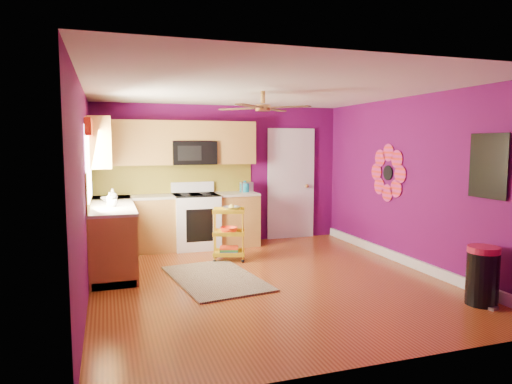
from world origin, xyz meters
name	(u,v)px	position (x,y,z in m)	size (l,w,h in m)	color
ground	(268,280)	(0.00, 0.00, 0.00)	(5.00, 5.00, 0.00)	maroon
room_envelope	(270,157)	(0.03, 0.00, 1.63)	(4.54, 5.04, 2.52)	#5D0A52
lower_cabinets	(151,229)	(-1.35, 1.82, 0.43)	(2.81, 2.31, 0.94)	olive
electric_range	(196,220)	(-0.55, 2.17, 0.48)	(0.76, 0.66, 1.13)	white
upper_cabinetry	(153,144)	(-1.24, 2.17, 1.80)	(2.80, 2.30, 1.26)	olive
left_window	(89,149)	(-2.22, 1.05, 1.74)	(0.08, 1.35, 1.08)	white
panel_door	(291,185)	(1.35, 2.47, 1.02)	(0.95, 0.11, 2.15)	white
right_wall_art	(428,170)	(2.23, -0.34, 1.44)	(0.04, 2.74, 1.04)	black
ceiling_fan	(263,107)	(0.00, 0.20, 2.29)	(1.01, 1.01, 0.26)	#BF8C3F
shag_rug	(215,278)	(-0.66, 0.24, 0.01)	(1.03, 1.68, 0.02)	black
rolling_cart	(229,232)	(-0.22, 1.15, 0.45)	(0.57, 0.48, 0.88)	yellow
trash_can	(483,276)	(1.98, -1.64, 0.33)	(0.44, 0.44, 0.67)	black
teal_kettle	(245,187)	(0.37, 2.26, 1.02)	(0.18, 0.18, 0.21)	teal
toaster	(246,187)	(0.40, 2.27, 1.03)	(0.22, 0.15, 0.18)	beige
soap_bottle_a	(109,198)	(-1.97, 1.19, 1.03)	(0.08, 0.08, 0.18)	#EA3F72
soap_bottle_b	(112,195)	(-1.92, 1.68, 1.03)	(0.15, 0.15, 0.19)	white
counter_dish	(108,199)	(-1.99, 1.70, 0.97)	(0.24, 0.24, 0.06)	white
counter_cup	(113,203)	(-1.92, 1.00, 0.99)	(0.12, 0.12, 0.09)	white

